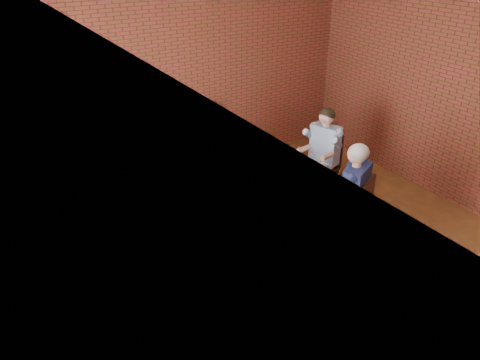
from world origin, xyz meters
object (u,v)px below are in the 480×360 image
chair_a (324,162)px  diner_a (322,154)px  chair_b (228,164)px  chair_c (190,195)px  diner_c (195,185)px  diner_d (274,223)px  smartphone (316,180)px  chair_d (273,239)px  diner_b (231,157)px  dining_table (279,189)px  chair_e (355,211)px  diner_e (349,197)px

chair_a → diner_a: 0.19m
chair_b → chair_c: chair_c is taller
chair_b → diner_c: bearing=-151.7°
diner_d → smartphone: 1.03m
chair_d → smartphone: chair_d is taller
diner_a → chair_c: (-2.08, 0.17, -0.18)m
diner_c → diner_d: bearing=-139.6°
diner_b → dining_table: bearing=-90.0°
dining_table → smartphone: smartphone is taller
dining_table → chair_d: bearing=-128.1°
chair_d → chair_e: size_ratio=0.95×
dining_table → diner_e: 0.98m
dining_table → diner_c: 1.11m
diner_b → diner_c: bearing=-155.3°
diner_b → diner_c: 1.02m
diner_a → diner_b: 1.35m
chair_c → diner_e: size_ratio=0.65×
chair_a → diner_d: 2.11m
chair_d → diner_d: size_ratio=0.71×
chair_a → diner_b: 1.41m
diner_a → chair_b: size_ratio=1.53×
diner_a → diner_c: 2.01m
diner_b → diner_e: size_ratio=0.89×
chair_d → diner_d: diner_d is taller
dining_table → diner_d: diner_d is taller
chair_c → smartphone: bearing=-98.4°
diner_a → chair_b: bearing=-141.6°
dining_table → diner_c: diner_c is taller
chair_a → diner_e: diner_e is taller
chair_a → chair_b: size_ratio=1.07×
diner_d → smartphone: bearing=-117.1°
chair_e → diner_e: diner_e is taller
smartphone → dining_table: bearing=137.4°
diner_a → diner_c: (-2.01, 0.14, -0.03)m
chair_c → diner_b: bearing=-35.5°
diner_b → chair_d: 2.00m
diner_b → chair_e: (0.63, -1.97, -0.10)m
chair_d → smartphone: size_ratio=6.76×
diner_a → smartphone: bearing=-63.0°
diner_d → diner_e: bearing=-143.6°
chair_e → chair_d: bearing=-29.5°
diner_a → chair_d: bearing=-72.7°
chair_c → chair_e: chair_e is taller
chair_b → chair_d: bearing=-113.5°
diner_a → diner_d: 2.02m
chair_e → smartphone: chair_e is taller
chair_b → chair_d: 2.06m
chair_a → chair_b: chair_a is taller
diner_a → diner_c: bearing=-112.3°
diner_e → chair_a: bearing=-145.0°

